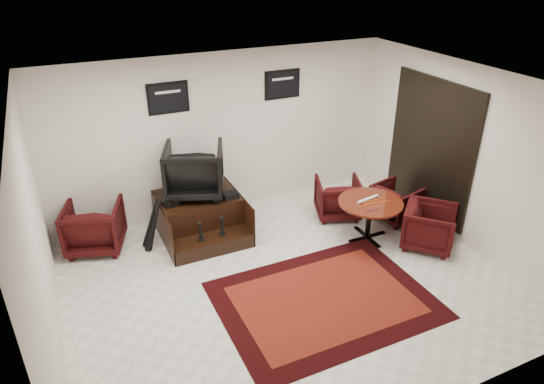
{
  "coord_description": "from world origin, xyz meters",
  "views": [
    {
      "loc": [
        -2.56,
        -4.96,
        4.27
      ],
      "look_at": [
        0.17,
        0.9,
        0.99
      ],
      "focal_mm": 32.0,
      "sensor_mm": 36.0,
      "label": 1
    }
  ],
  "objects": [
    {
      "name": "table_chair_corner",
      "position": [
        2.43,
        -0.1,
        0.39
      ],
      "size": [
        1.03,
        1.02,
        0.77
      ],
      "primitive_type": "imported",
      "rotation": [
        0.0,
        0.0,
        0.75
      ],
      "color": "black",
      "rests_on": "ground"
    },
    {
      "name": "polish_kit",
      "position": [
        -0.26,
        1.57,
        0.72
      ],
      "size": [
        0.27,
        0.2,
        0.09
      ],
      "primitive_type": "cube",
      "rotation": [
        0.0,
        0.0,
        0.08
      ],
      "color": "black",
      "rests_on": "shine_podium"
    },
    {
      "name": "umbrella_black",
      "position": [
        -1.5,
        1.64,
        0.44
      ],
      "size": [
        0.32,
        0.12,
        0.87
      ],
      "primitive_type": null,
      "color": "black",
      "rests_on": "ground"
    },
    {
      "name": "table_clutter",
      "position": [
        1.73,
        0.43,
        0.68
      ],
      "size": [
        0.57,
        0.3,
        0.01
      ],
      "color": "#EE5D0D",
      "rests_on": "meeting_table"
    },
    {
      "name": "shine_podium",
      "position": [
        -0.72,
        1.8,
        0.31
      ],
      "size": [
        1.31,
        1.35,
        0.67
      ],
      "color": "black",
      "rests_on": "ground"
    },
    {
      "name": "meeting_table",
      "position": [
        1.71,
        0.51,
        0.59
      ],
      "size": [
        1.03,
        1.03,
        0.67
      ],
      "color": "#411109",
      "rests_on": "ground"
    },
    {
      "name": "shoes_pair",
      "position": [
        -1.21,
        1.76,
        0.72
      ],
      "size": [
        0.27,
        0.31,
        0.1
      ],
      "color": "black",
      "rests_on": "shine_podium"
    },
    {
      "name": "shine_chair",
      "position": [
        -0.72,
        1.94,
        1.13
      ],
      "size": [
        1.14,
        1.11,
        0.92
      ],
      "primitive_type": "imported",
      "rotation": [
        0.0,
        0.0,
        2.78
      ],
      "color": "black",
      "rests_on": "shine_podium"
    },
    {
      "name": "paper_roll",
      "position": [
        1.69,
        0.56,
        0.7
      ],
      "size": [
        0.42,
        0.12,
        0.05
      ],
      "primitive_type": "cylinder",
      "rotation": [
        0.0,
        1.57,
        0.18
      ],
      "color": "silver",
      "rests_on": "meeting_table"
    },
    {
      "name": "ground",
      "position": [
        0.0,
        0.0,
        0.0
      ],
      "size": [
        6.0,
        6.0,
        0.0
      ],
      "primitive_type": "plane",
      "color": "white",
      "rests_on": "ground"
    },
    {
      "name": "room_shell",
      "position": [
        0.41,
        0.12,
        1.79
      ],
      "size": [
        6.02,
        5.02,
        2.81
      ],
      "color": "silver",
      "rests_on": "ground"
    },
    {
      "name": "area_rug",
      "position": [
        0.27,
        -0.57,
        0.01
      ],
      "size": [
        2.82,
        2.11,
        0.01
      ],
      "color": "black",
      "rests_on": "ground"
    },
    {
      "name": "table_chair_back",
      "position": [
        1.66,
        1.36,
        0.38
      ],
      "size": [
        0.93,
        0.91,
        0.76
      ],
      "primitive_type": "imported",
      "rotation": [
        0.0,
        0.0,
        2.78
      ],
      "color": "black",
      "rests_on": "ground"
    },
    {
      "name": "armchair_side",
      "position": [
        -2.34,
        2.07,
        0.42
      ],
      "size": [
        1.03,
        0.99,
        0.85
      ],
      "primitive_type": "imported",
      "rotation": [
        0.0,
        0.0,
        2.82
      ],
      "color": "black",
      "rests_on": "ground"
    },
    {
      "name": "table_chair_window",
      "position": [
        2.51,
        0.84,
        0.35
      ],
      "size": [
        0.78,
        0.82,
        0.71
      ],
      "primitive_type": "imported",
      "rotation": [
        0.0,
        0.0,
        1.8
      ],
      "color": "black",
      "rests_on": "ground"
    },
    {
      "name": "umbrella_hooked",
      "position": [
        -1.51,
        1.78,
        0.43
      ],
      "size": [
        0.32,
        0.12,
        0.86
      ],
      "primitive_type": null,
      "color": "black",
      "rests_on": "ground"
    }
  ]
}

